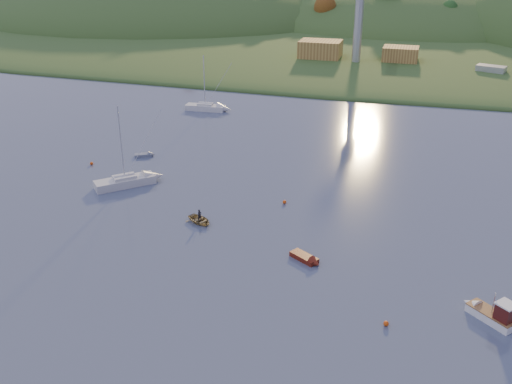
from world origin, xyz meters
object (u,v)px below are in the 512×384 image
(fishing_boat, at_px, (488,311))
(sailboat_near, at_px, (125,181))
(red_tender, at_px, (309,260))
(grey_dinghy, at_px, (147,155))
(canoe, at_px, (200,220))
(sailboat_far, at_px, (205,107))

(fishing_boat, relative_size, sailboat_near, 0.44)
(sailboat_near, bearing_deg, red_tender, -68.36)
(fishing_boat, xyz_separation_m, grey_dinghy, (-49.84, 30.15, -0.51))
(canoe, relative_size, red_tender, 0.92)
(sailboat_far, relative_size, red_tender, 2.79)
(canoe, bearing_deg, red_tender, -79.83)
(sailboat_near, height_order, grey_dinghy, sailboat_near)
(fishing_boat, distance_m, red_tender, 18.73)
(fishing_boat, relative_size, red_tender, 1.28)
(grey_dinghy, bearing_deg, canoe, -76.42)
(red_tender, distance_m, grey_dinghy, 40.47)
(sailboat_far, xyz_separation_m, canoe, (17.48, -47.36, -0.35))
(canoe, xyz_separation_m, grey_dinghy, (-16.88, 19.57, -0.14))
(fishing_boat, bearing_deg, sailboat_near, 19.65)
(sailboat_far, height_order, canoe, sailboat_far)
(fishing_boat, relative_size, grey_dinghy, 1.52)
(red_tender, xyz_separation_m, grey_dinghy, (-31.84, 24.99, -0.03))
(fishing_boat, xyz_separation_m, sailboat_near, (-47.45, 18.33, 0.00))
(sailboat_far, distance_m, red_tender, 61.95)
(sailboat_far, xyz_separation_m, grey_dinghy, (0.60, -27.79, -0.48))
(fishing_boat, height_order, sailboat_far, sailboat_far)
(sailboat_far, distance_m, canoe, 50.49)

